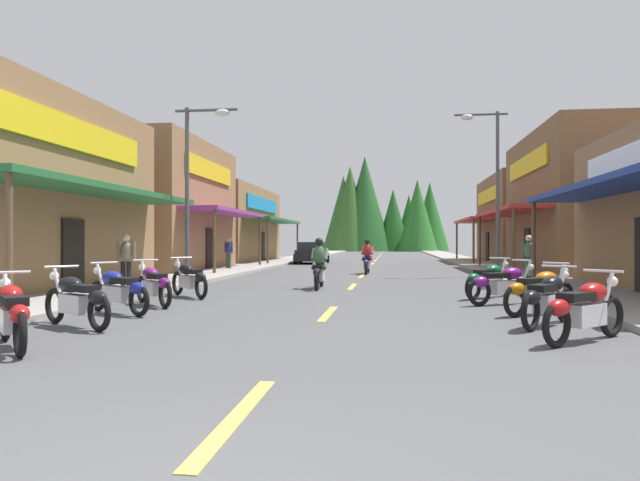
% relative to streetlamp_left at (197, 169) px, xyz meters
% --- Properties ---
extents(ground, '(10.27, 97.40, 0.10)m').
position_rel_streetlamp_left_xyz_m(ground, '(5.20, 17.82, -3.94)').
color(ground, '#4C4C4F').
extents(sidewalk_left, '(2.66, 97.40, 0.12)m').
position_rel_streetlamp_left_xyz_m(sidewalk_left, '(-1.27, 17.82, -3.83)').
color(sidewalk_left, '#9E9991').
rests_on(sidewalk_left, ground).
extents(sidewalk_right, '(2.66, 97.40, 0.12)m').
position_rel_streetlamp_left_xyz_m(sidewalk_right, '(11.67, 17.82, -3.83)').
color(sidewalk_right, gray).
rests_on(sidewalk_right, ground).
extents(centerline_dashes, '(0.16, 74.38, 0.01)m').
position_rel_streetlamp_left_xyz_m(centerline_dashes, '(5.20, 23.15, -3.88)').
color(centerline_dashes, '#E0C64C').
rests_on(centerline_dashes, ground).
extents(storefront_left_middle, '(9.56, 9.77, 6.38)m').
position_rel_streetlamp_left_xyz_m(storefront_left_middle, '(-6.45, 9.26, -0.70)').
color(storefront_left_middle, olive).
rests_on(storefront_left_middle, ground).
extents(storefront_left_far, '(8.33, 12.56, 5.17)m').
position_rel_streetlamp_left_xyz_m(storefront_left_far, '(-5.82, 20.99, -1.30)').
color(storefront_left_far, olive).
rests_on(storefront_left_far, ground).
extents(storefront_right_middle, '(10.14, 10.80, 6.62)m').
position_rel_streetlamp_left_xyz_m(storefront_right_middle, '(17.14, 10.47, -0.58)').
color(storefront_right_middle, brown).
rests_on(storefront_right_middle, ground).
extents(storefront_right_far, '(9.33, 10.81, 5.85)m').
position_rel_streetlamp_left_xyz_m(storefront_right_far, '(16.74, 22.29, -0.96)').
color(storefront_right_far, brown).
rests_on(storefront_right_far, ground).
extents(streetlamp_left, '(2.13, 0.30, 5.93)m').
position_rel_streetlamp_left_xyz_m(streetlamp_left, '(0.00, 0.00, 0.00)').
color(streetlamp_left, '#474C51').
rests_on(streetlamp_left, ground).
extents(streetlamp_right, '(2.13, 0.30, 6.76)m').
position_rel_streetlamp_left_xyz_m(streetlamp_right, '(10.43, 5.68, 0.46)').
color(streetlamp_right, '#474C51').
rests_on(streetlamp_right, ground).
extents(motorcycle_parked_right_0, '(1.61, 1.55, 1.04)m').
position_rel_streetlamp_left_xyz_m(motorcycle_parked_right_0, '(9.25, -9.80, -3.40)').
color(motorcycle_parked_right_0, black).
rests_on(motorcycle_parked_right_0, ground).
extents(motorcycle_parked_right_1, '(1.31, 1.81, 1.04)m').
position_rel_streetlamp_left_xyz_m(motorcycle_parked_right_1, '(9.13, -8.27, -3.40)').
color(motorcycle_parked_right_1, black).
rests_on(motorcycle_parked_right_1, ground).
extents(motorcycle_parked_right_2, '(1.71, 1.44, 1.04)m').
position_rel_streetlamp_left_xyz_m(motorcycle_parked_right_2, '(9.38, -6.66, -3.40)').
color(motorcycle_parked_right_2, black).
rests_on(motorcycle_parked_right_2, ground).
extents(motorcycle_parked_right_3, '(1.87, 1.22, 1.04)m').
position_rel_streetlamp_left_xyz_m(motorcycle_parked_right_3, '(9.04, -4.86, -3.40)').
color(motorcycle_parked_right_3, black).
rests_on(motorcycle_parked_right_3, ground).
extents(motorcycle_parked_right_4, '(1.47, 1.69, 1.04)m').
position_rel_streetlamp_left_xyz_m(motorcycle_parked_right_4, '(8.94, -3.38, -3.40)').
color(motorcycle_parked_right_4, black).
rests_on(motorcycle_parked_right_4, ground).
extents(motorcycle_parked_left_0, '(1.51, 1.65, 1.04)m').
position_rel_streetlamp_left_xyz_m(motorcycle_parked_left_0, '(1.36, -11.31, -3.40)').
color(motorcycle_parked_left_0, black).
rests_on(motorcycle_parked_left_0, ground).
extents(motorcycle_parked_left_1, '(1.86, 1.23, 1.04)m').
position_rel_streetlamp_left_xyz_m(motorcycle_parked_left_1, '(1.18, -9.38, -3.40)').
color(motorcycle_parked_left_1, black).
rests_on(motorcycle_parked_left_1, ground).
extents(motorcycle_parked_left_2, '(1.87, 1.22, 1.04)m').
position_rel_streetlamp_left_xyz_m(motorcycle_parked_left_2, '(1.01, -7.55, -3.40)').
color(motorcycle_parked_left_2, black).
rests_on(motorcycle_parked_left_2, ground).
extents(motorcycle_parked_left_3, '(1.53, 1.64, 1.04)m').
position_rel_streetlamp_left_xyz_m(motorcycle_parked_left_3, '(1.09, -6.01, -3.40)').
color(motorcycle_parked_left_3, black).
rests_on(motorcycle_parked_left_3, ground).
extents(motorcycle_parked_left_4, '(1.55, 1.62, 1.04)m').
position_rel_streetlamp_left_xyz_m(motorcycle_parked_left_4, '(1.20, -4.00, -3.40)').
color(motorcycle_parked_left_4, black).
rests_on(motorcycle_parked_left_4, ground).
extents(rider_cruising_lead, '(0.60, 2.14, 1.57)m').
position_rel_streetlamp_left_xyz_m(rider_cruising_lead, '(4.25, -0.99, -3.23)').
color(rider_cruising_lead, black).
rests_on(rider_cruising_lead, ground).
extents(rider_cruising_trailing, '(0.60, 2.14, 1.57)m').
position_rel_streetlamp_left_xyz_m(rider_cruising_trailing, '(5.36, 7.17, -3.23)').
color(rider_cruising_trailing, black).
rests_on(rider_cruising_trailing, ground).
extents(pedestrian_by_shop, '(0.50, 0.41, 1.66)m').
position_rel_streetlamp_left_xyz_m(pedestrian_by_shop, '(-1.59, 9.26, -2.93)').
color(pedestrian_by_shop, '#3F593F').
rests_on(pedestrian_by_shop, ground).
extents(pedestrian_browsing, '(0.44, 0.44, 1.68)m').
position_rel_streetlamp_left_xyz_m(pedestrian_browsing, '(11.40, 3.18, -2.91)').
color(pedestrian_browsing, '#3F593F').
rests_on(pedestrian_browsing, ground).
extents(pedestrian_waiting, '(0.57, 0.30, 1.69)m').
position_rel_streetlamp_left_xyz_m(pedestrian_waiting, '(-1.50, -2.04, -2.91)').
color(pedestrian_waiting, black).
rests_on(pedestrian_waiting, ground).
extents(parked_car_curbside, '(2.23, 4.38, 1.40)m').
position_rel_streetlamp_left_xyz_m(parked_car_curbside, '(1.27, 18.65, -3.20)').
color(parked_car_curbside, black).
rests_on(parked_car_curbside, ground).
extents(treeline_backdrop, '(18.49, 10.39, 13.81)m').
position_rel_streetlamp_left_xyz_m(treeline_backdrop, '(4.26, 65.54, 1.89)').
color(treeline_backdrop, '#246423').
rests_on(treeline_backdrop, ground).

